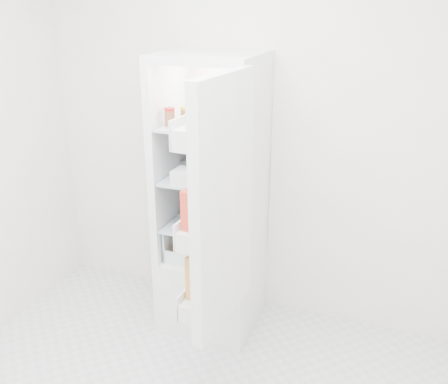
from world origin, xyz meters
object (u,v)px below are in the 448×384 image
at_px(fridge_door, 218,210).
at_px(red_cabbage, 238,208).
at_px(refrigerator, 215,228).
at_px(mushroom_bowl, 194,207).

bearing_deg(fridge_door, red_cabbage, 15.74).
distance_m(refrigerator, fridge_door, 0.81).
bearing_deg(red_cabbage, fridge_door, -79.46).
distance_m(mushroom_bowl, fridge_door, 0.86).
bearing_deg(refrigerator, mushroom_bowl, 168.80).
relative_size(refrigerator, mushroom_bowl, 12.77).
bearing_deg(mushroom_bowl, fridge_door, -56.78).
distance_m(red_cabbage, mushroom_bowl, 0.32).
xyz_separation_m(refrigerator, mushroom_bowl, (-0.17, 0.03, 0.12)).
xyz_separation_m(refrigerator, red_cabbage, (0.15, 0.03, 0.16)).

